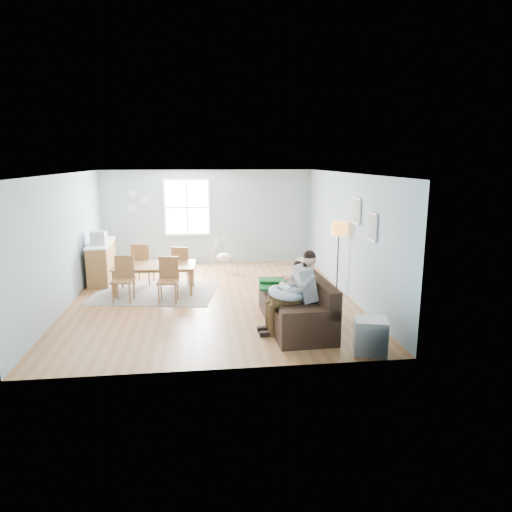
{
  "coord_description": "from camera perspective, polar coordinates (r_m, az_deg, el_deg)",
  "views": [
    {
      "loc": [
        -0.21,
        -9.65,
        2.99
      ],
      "look_at": [
        0.91,
        -0.36,
        1.0
      ],
      "focal_mm": 32.0,
      "sensor_mm": 36.0,
      "label": 1
    }
  ],
  "objects": [
    {
      "name": "nursing_pillow",
      "position": [
        7.94,
        3.75,
        -4.63
      ],
      "size": [
        0.68,
        0.66,
        0.25
      ],
      "primitive_type": "torus",
      "rotation": [
        0.0,
        0.14,
        0.08
      ],
      "color": "silver",
      "rests_on": "father"
    },
    {
      "name": "baby_swing",
      "position": [
        12.29,
        -4.01,
        -0.07
      ],
      "size": [
        1.1,
        1.11,
        0.95
      ],
      "color": "#A5A5AA",
      "rests_on": "room"
    },
    {
      "name": "wall_plates",
      "position": [
        13.29,
        -14.73,
        6.6
      ],
      "size": [
        0.67,
        0.02,
        0.66
      ],
      "color": "#A8BCC9",
      "rests_on": "room"
    },
    {
      "name": "storage_cube",
      "position": [
        7.46,
        14.02,
        -9.67
      ],
      "size": [
        0.6,
        0.56,
        0.56
      ],
      "color": "white",
      "rests_on": "room"
    },
    {
      "name": "pictures",
      "position": [
        9.24,
        13.31,
        4.6
      ],
      "size": [
        0.05,
        1.34,
        0.74
      ],
      "color": "white",
      "rests_on": "room"
    },
    {
      "name": "rug",
      "position": [
        10.73,
        -12.42,
        -4.43
      ],
      "size": [
        3.0,
        2.47,
        0.01
      ],
      "primitive_type": "cube",
      "rotation": [
        0.0,
        0.0,
        -0.17
      ],
      "color": "gray",
      "rests_on": "room"
    },
    {
      "name": "beige_pillow",
      "position": [
        8.9,
        5.95,
        -2.16
      ],
      "size": [
        0.17,
        0.52,
        0.52
      ],
      "primitive_type": "cube",
      "rotation": [
        0.0,
        0.0,
        0.05
      ],
      "color": "#B7A48C",
      "rests_on": "sofa"
    },
    {
      "name": "sofa",
      "position": [
        8.43,
        5.34,
        -6.47
      ],
      "size": [
        1.05,
        2.31,
        0.92
      ],
      "color": "black",
      "rests_on": "room"
    },
    {
      "name": "green_throw",
      "position": [
        9.04,
        3.66,
        -3.46
      ],
      "size": [
        1.12,
        1.0,
        0.04
      ],
      "primitive_type": "cube",
      "rotation": [
        0.0,
        0.0,
        -0.1
      ],
      "color": "#155E2B",
      "rests_on": "sofa"
    },
    {
      "name": "chair_ne",
      "position": [
        11.11,
        -9.29,
        -0.86
      ],
      "size": [
        0.53,
        0.53,
        0.96
      ],
      "color": "brown",
      "rests_on": "rug"
    },
    {
      "name": "monitor",
      "position": [
        11.58,
        -19.08,
        2.15
      ],
      "size": [
        0.35,
        0.33,
        0.32
      ],
      "color": "#A5A5AA",
      "rests_on": "counter"
    },
    {
      "name": "toddler",
      "position": [
        8.47,
        4.5,
        -3.13
      ],
      "size": [
        0.6,
        0.32,
        0.93
      ],
      "color": "silver",
      "rests_on": "sofa"
    },
    {
      "name": "chair_se",
      "position": [
        9.85,
        -10.91,
        -2.55
      ],
      "size": [
        0.46,
        0.46,
        0.96
      ],
      "color": "brown",
      "rests_on": "rug"
    },
    {
      "name": "father",
      "position": [
        7.96,
        4.97,
        -4.13
      ],
      "size": [
        1.03,
        0.49,
        1.46
      ],
      "color": "gray",
      "rests_on": "sofa"
    },
    {
      "name": "floor_lamp",
      "position": [
        10.22,
        10.3,
        2.63
      ],
      "size": [
        0.33,
        0.33,
        1.64
      ],
      "color": "black",
      "rests_on": "room"
    },
    {
      "name": "infant",
      "position": [
        7.95,
        3.67,
        -3.97
      ],
      "size": [
        0.22,
        0.41,
        0.15
      ],
      "color": "silver",
      "rests_on": "nursing_pillow"
    },
    {
      "name": "chair_sw",
      "position": [
        10.12,
        -16.22,
        -2.4
      ],
      "size": [
        0.48,
        0.48,
        0.97
      ],
      "color": "brown",
      "rests_on": "rug"
    },
    {
      "name": "dining_table",
      "position": [
        10.65,
        -12.5,
        -2.79
      ],
      "size": [
        1.87,
        1.08,
        0.65
      ],
      "primitive_type": "imported",
      "rotation": [
        0.0,
        0.0,
        -0.03
      ],
      "color": "brown",
      "rests_on": "rug"
    },
    {
      "name": "counter",
      "position": [
        12.02,
        -18.7,
        -0.61
      ],
      "size": [
        0.61,
        1.77,
        0.98
      ],
      "color": "brown",
      "rests_on": "room"
    },
    {
      "name": "room",
      "position": [
        9.67,
        -5.71,
        8.58
      ],
      "size": [
        8.4,
        9.4,
        3.9
      ],
      "color": "#9D6037"
    },
    {
      "name": "chair_nw",
      "position": [
        11.34,
        -14.06,
        -0.62
      ],
      "size": [
        0.54,
        0.54,
        1.01
      ],
      "color": "brown",
      "rests_on": "rug"
    },
    {
      "name": "window",
      "position": [
        13.19,
        -8.61,
        6.04
      ],
      "size": [
        1.32,
        0.08,
        1.62
      ],
      "color": "white",
      "rests_on": "room"
    }
  ]
}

